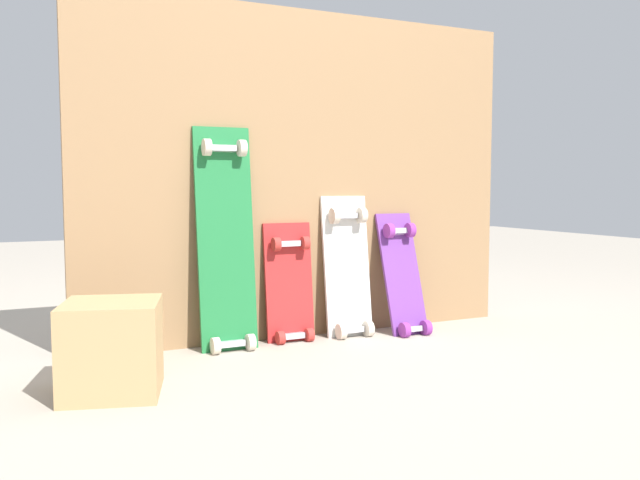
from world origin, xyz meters
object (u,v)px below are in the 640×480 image
(skateboard_green, at_px, (226,246))
(skateboard_purple, at_px, (404,280))
(skateboard_white, at_px, (348,273))
(skateboard_red, at_px, (290,290))
(wooden_crate, at_px, (112,348))

(skateboard_green, height_order, skateboard_purple, skateboard_green)
(skateboard_green, distance_m, skateboard_white, 0.58)
(skateboard_green, xyz_separation_m, skateboard_red, (0.29, 0.02, -0.20))
(skateboard_white, bearing_deg, skateboard_purple, -11.52)
(skateboard_purple, distance_m, wooden_crate, 1.38)
(skateboard_white, xyz_separation_m, skateboard_purple, (0.26, -0.05, -0.04))
(skateboard_red, xyz_separation_m, wooden_crate, (-0.80, -0.44, -0.07))
(skateboard_purple, bearing_deg, skateboard_green, 176.72)
(skateboard_red, relative_size, skateboard_white, 0.84)
(wooden_crate, bearing_deg, skateboard_purple, 15.52)
(skateboard_green, xyz_separation_m, skateboard_white, (0.56, 0.01, -0.14))
(skateboard_white, bearing_deg, skateboard_green, -179.43)
(skateboard_green, bearing_deg, skateboard_purple, -3.28)
(skateboard_red, height_order, skateboard_white, skateboard_white)
(skateboard_green, relative_size, skateboard_red, 1.69)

